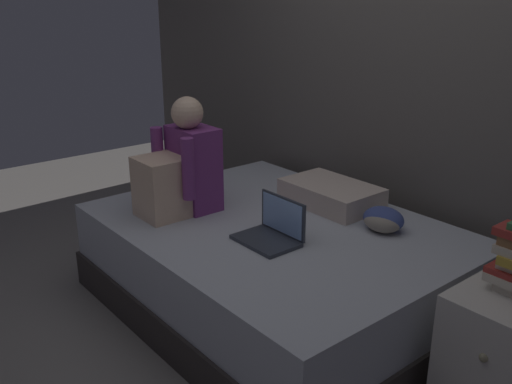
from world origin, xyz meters
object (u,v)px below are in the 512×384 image
(person_sitting, at_px, (181,169))
(pillow, at_px, (331,194))
(nightstand, at_px, (508,364))
(bed, at_px, (275,267))
(clothes_pile, at_px, (383,220))
(laptop, at_px, (273,230))

(person_sitting, distance_m, pillow, 0.90)
(nightstand, relative_size, pillow, 1.06)
(bed, distance_m, clothes_pile, 0.66)
(pillow, height_order, clothes_pile, pillow)
(bed, distance_m, person_sitting, 0.76)
(nightstand, bearing_deg, clothes_pile, 163.16)
(pillow, relative_size, clothes_pile, 2.48)
(bed, relative_size, nightstand, 3.36)
(person_sitting, relative_size, pillow, 1.17)
(person_sitting, bearing_deg, bed, 30.33)
(nightstand, height_order, laptop, laptop)
(laptop, distance_m, pillow, 0.63)
(laptop, bearing_deg, clothes_pile, 62.91)
(person_sitting, distance_m, clothes_pile, 1.15)
(nightstand, height_order, pillow, pillow)
(bed, xyz_separation_m, nightstand, (1.30, 0.12, 0.04))
(person_sitting, xyz_separation_m, clothes_pile, (0.92, 0.67, -0.19))
(nightstand, bearing_deg, pillow, 165.73)
(laptop, bearing_deg, person_sitting, -168.57)
(bed, bearing_deg, nightstand, 5.13)
(clothes_pile, bearing_deg, person_sitting, -144.11)
(bed, xyz_separation_m, clothes_pile, (0.43, 0.38, 0.32))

